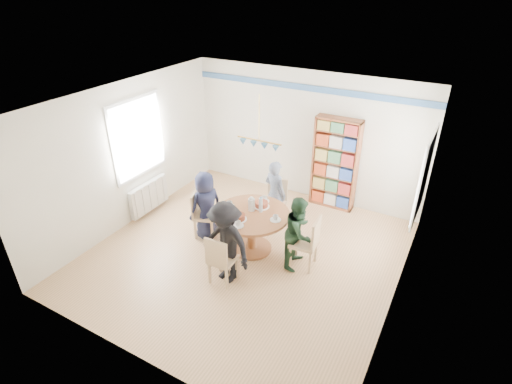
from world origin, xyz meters
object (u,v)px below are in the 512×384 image
Objects in this scene: dining_table at (252,223)px; chair_right at (309,241)px; chair_left at (201,212)px; person_left at (206,205)px; person_far at (275,193)px; person_near at (226,243)px; bookshelf at (335,165)px; chair_far at (276,199)px; chair_near at (220,258)px; person_right at (299,232)px; radiator at (149,196)px.

dining_table is 1.04m from chair_right.
chair_left is 0.19m from person_left.
chair_left is 1.43m from person_far.
bookshelf is at bearing 88.65° from person_near.
person_near is at bearing 107.33° from person_far.
chair_far is 0.67× the size of person_far.
person_near is at bearing 80.09° from chair_near.
chair_far is at bearing 39.71° from person_right.
dining_table is at bearing -108.38° from bookshelf.
chair_right reaches higher than chair_near.
person_right is (0.87, 0.03, 0.07)m from dining_table.
person_far is at bearing 91.45° from dining_table.
bookshelf is (0.74, 1.21, 0.27)m from person_far.
chair_far is 1.01× the size of chair_near.
person_left is at bearing 133.79° from chair_near.
chair_right is at bearing 2.44° from chair_left.
chair_far is 0.64× the size of person_near.
chair_right reaches higher than chair_far.
chair_far is 2.02m from chair_near.
chair_near is (-1.03, -1.04, -0.03)m from chair_right.
chair_far is 0.47× the size of bookshelf.
person_near is (2.48, -0.98, 0.35)m from radiator.
chair_near is 3.26m from bookshelf.
dining_table is 1.48× the size of chair_near.
radiator is 1.42m from chair_left.
person_near reaches higher than chair_right.
person_near reaches higher than dining_table.
person_far is at bearing 91.01° from chair_near.
person_left is 0.97× the size of person_far.
chair_left is (1.41, -0.15, 0.13)m from radiator.
radiator is 1.14× the size of chair_near.
bookshelf reaches higher than chair_near.
radiator is at bearing 173.72° from chair_left.
dining_table reaches higher than radiator.
radiator is 3.33m from person_right.
chair_right is at bearing -81.12° from bookshelf.
person_far is 0.70× the size of bookshelf.
chair_right is at bearing -42.20° from chair_far.
chair_far is at bearing -63.79° from person_far.
radiator is 2.58m from person_far.
chair_near is at bearing -24.33° from radiator.
chair_right is 0.71× the size of person_far.
chair_right is 1.47m from chair_near.
chair_left is 0.70× the size of person_right.
person_far is 1.81m from person_near.
person_left is at bearing -179.02° from dining_table.
chair_left is at bearing -6.28° from radiator.
person_right is (3.31, -0.08, 0.28)m from radiator.
bookshelf reaches higher than chair_left.
chair_near reaches higher than dining_table.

